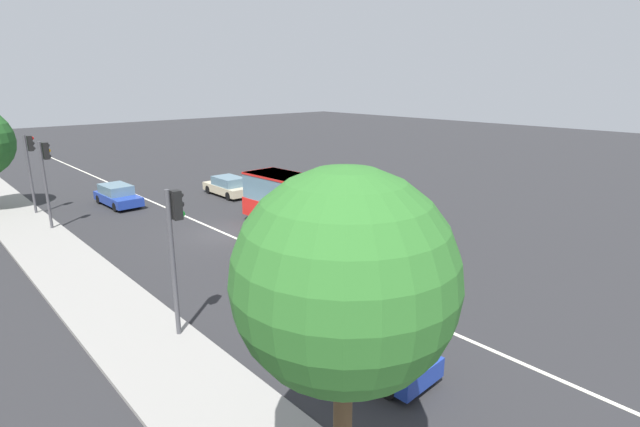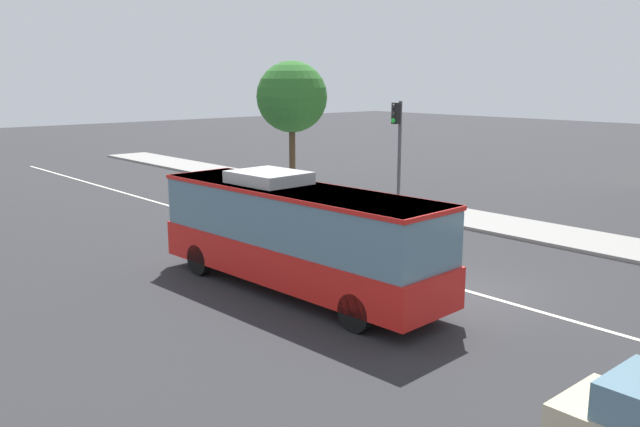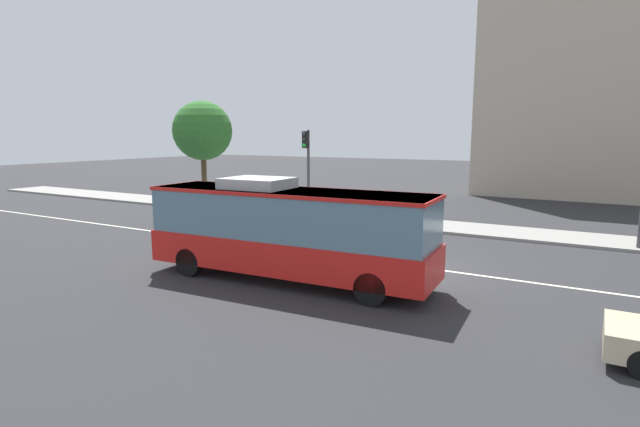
# 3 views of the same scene
# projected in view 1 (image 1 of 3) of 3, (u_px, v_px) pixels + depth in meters

# --- Properties ---
(ground_plane) EXTENTS (160.00, 160.00, 0.00)m
(ground_plane) POSITION_uv_depth(u_px,v_px,m) (225.00, 233.00, 27.85)
(ground_plane) COLOR #28282B
(sidewalk_kerb) EXTENTS (80.00, 3.29, 0.14)m
(sidewalk_kerb) POSITION_uv_depth(u_px,v_px,m) (69.00, 268.00, 22.50)
(sidewalk_kerb) COLOR gray
(sidewalk_kerb) RESTS_ON ground_plane
(lane_centre_line) EXTENTS (76.00, 0.16, 0.01)m
(lane_centre_line) POSITION_uv_depth(u_px,v_px,m) (224.00, 233.00, 27.85)
(lane_centre_line) COLOR silver
(lane_centre_line) RESTS_ON ground_plane
(transit_bus) EXTENTS (10.11, 2.97, 3.46)m
(transit_bus) POSITION_uv_depth(u_px,v_px,m) (312.00, 203.00, 27.36)
(transit_bus) COLOR red
(transit_bus) RESTS_ON ground_plane
(sedan_beige) EXTENTS (4.51, 1.84, 1.46)m
(sedan_beige) POSITION_uv_depth(u_px,v_px,m) (228.00, 186.00, 36.83)
(sedan_beige) COLOR #C6B793
(sedan_beige) RESTS_ON ground_plane
(sedan_blue) EXTENTS (4.55, 1.94, 1.46)m
(sedan_blue) POSITION_uv_depth(u_px,v_px,m) (117.00, 195.00, 33.88)
(sedan_blue) COLOR #1E3899
(sedan_blue) RESTS_ON ground_plane
(sedan_blue_ahead) EXTENTS (4.58, 2.02, 1.46)m
(sedan_blue_ahead) POSITION_uv_depth(u_px,v_px,m) (363.00, 342.00, 14.91)
(sedan_blue_ahead) COLOR #1E3899
(sedan_blue_ahead) RESTS_ON ground_plane
(traffic_light_near_corner) EXTENTS (0.34, 0.62, 5.20)m
(traffic_light_near_corner) POSITION_uv_depth(u_px,v_px,m) (46.00, 170.00, 27.63)
(traffic_light_near_corner) COLOR #47474C
(traffic_light_near_corner) RESTS_ON ground_plane
(traffic_light_mid_block) EXTENTS (0.32, 0.62, 5.20)m
(traffic_light_mid_block) POSITION_uv_depth(u_px,v_px,m) (31.00, 161.00, 30.87)
(traffic_light_mid_block) COLOR #47474C
(traffic_light_mid_block) RESTS_ON ground_plane
(traffic_light_far_corner) EXTENTS (0.34, 0.62, 5.20)m
(traffic_light_far_corner) POSITION_uv_depth(u_px,v_px,m) (175.00, 238.00, 15.77)
(traffic_light_far_corner) COLOR #47474C
(traffic_light_far_corner) RESTS_ON ground_plane
(street_tree_kerbside_left) EXTENTS (4.00, 4.00, 7.21)m
(street_tree_kerbside_left) POSITION_uv_depth(u_px,v_px,m) (345.00, 281.00, 8.36)
(street_tree_kerbside_left) COLOR #4C3823
(street_tree_kerbside_left) RESTS_ON ground_plane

